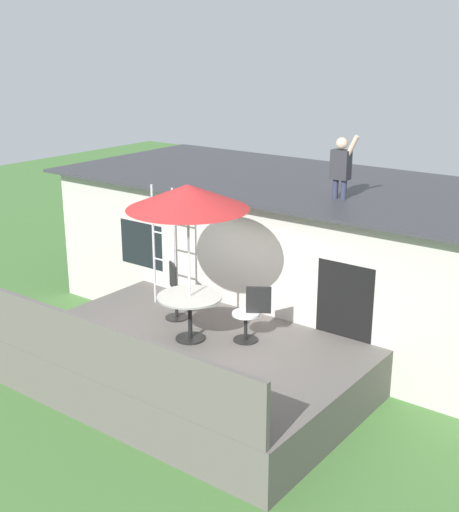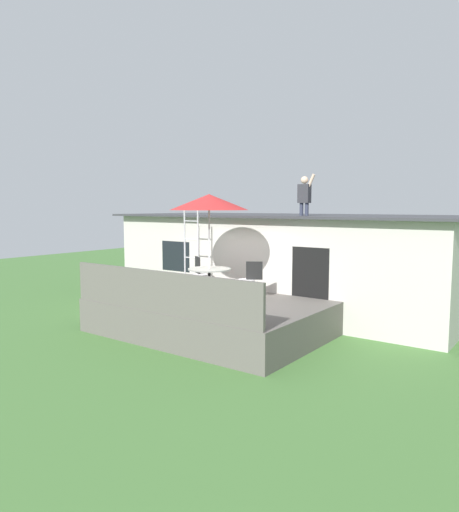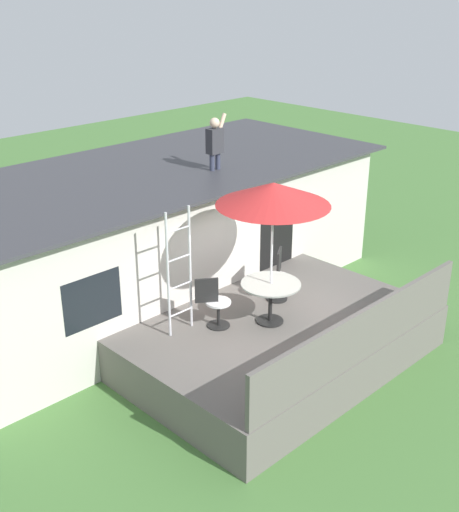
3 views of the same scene
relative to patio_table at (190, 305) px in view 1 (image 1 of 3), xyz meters
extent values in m
plane|color=#477538|center=(0.13, -0.03, -1.39)|extent=(40.00, 40.00, 0.00)
cube|color=beige|center=(0.13, 3.57, -0.02)|extent=(10.00, 4.00, 2.74)
cube|color=#38383D|center=(0.13, 3.57, 1.39)|extent=(10.50, 4.50, 0.06)
cube|color=black|center=(-2.57, 1.58, 0.16)|extent=(1.10, 0.03, 0.90)
cube|color=black|center=(1.92, 1.58, -0.34)|extent=(1.00, 0.03, 2.00)
cube|color=#605B56|center=(0.13, -0.03, -0.99)|extent=(5.35, 3.75, 0.80)
cube|color=#605B56|center=(0.13, -1.85, -0.14)|extent=(5.25, 0.08, 0.90)
cylinder|color=black|center=(0.00, 0.00, -0.57)|extent=(0.48, 0.48, 0.03)
cylinder|color=black|center=(0.00, 0.00, -0.22)|extent=(0.07, 0.07, 0.71)
cylinder|color=#999E93|center=(0.00, 0.00, 0.14)|extent=(1.04, 1.04, 0.03)
cylinder|color=silver|center=(0.00, 0.00, 0.61)|extent=(0.04, 0.04, 2.40)
cone|color=red|center=(0.00, 0.00, 1.76)|extent=(1.90, 1.90, 0.38)
cylinder|color=silver|center=(-1.56, 0.86, 0.51)|extent=(0.04, 0.04, 2.20)
cylinder|color=silver|center=(-1.08, 0.86, 0.51)|extent=(0.04, 0.04, 2.20)
cylinder|color=silver|center=(-1.32, 0.86, -0.24)|extent=(0.48, 0.03, 0.03)
cylinder|color=silver|center=(-1.32, 0.86, 0.26)|extent=(0.48, 0.03, 0.03)
cylinder|color=silver|center=(-1.32, 0.86, 0.76)|extent=(0.48, 0.03, 0.03)
cylinder|color=silver|center=(-1.32, 0.86, 1.26)|extent=(0.48, 0.03, 0.03)
cylinder|color=#33384C|center=(1.09, 2.62, 1.59)|extent=(0.10, 0.10, 0.34)
cylinder|color=#33384C|center=(1.25, 2.62, 1.59)|extent=(0.10, 0.10, 0.34)
cube|color=#333338|center=(1.17, 2.62, 2.01)|extent=(0.32, 0.20, 0.50)
sphere|color=beige|center=(1.17, 2.62, 2.37)|extent=(0.20, 0.20, 0.20)
cylinder|color=beige|center=(1.35, 2.62, 2.31)|extent=(0.26, 0.08, 0.44)
cylinder|color=black|center=(-0.75, 0.52, -0.58)|extent=(0.40, 0.40, 0.02)
cylinder|color=black|center=(-0.75, 0.52, -0.36)|extent=(0.06, 0.06, 0.44)
cylinder|color=silver|center=(-0.75, 0.52, -0.13)|extent=(0.44, 0.44, 0.04)
cube|color=black|center=(-0.91, 0.64, 0.11)|extent=(0.35, 0.26, 0.44)
cylinder|color=black|center=(0.74, 0.50, -0.58)|extent=(0.40, 0.40, 0.02)
cylinder|color=black|center=(0.74, 0.50, -0.36)|extent=(0.06, 0.06, 0.44)
cylinder|color=silver|center=(0.74, 0.50, -0.13)|extent=(0.44, 0.44, 0.04)
cube|color=black|center=(0.91, 0.61, 0.11)|extent=(0.35, 0.26, 0.44)
camera|label=1|loc=(6.55, -7.63, 4.04)|focal=47.72mm
camera|label=2|loc=(7.14, -8.85, 1.66)|focal=33.11mm
camera|label=3|loc=(-7.67, -6.77, 5.01)|focal=46.21mm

